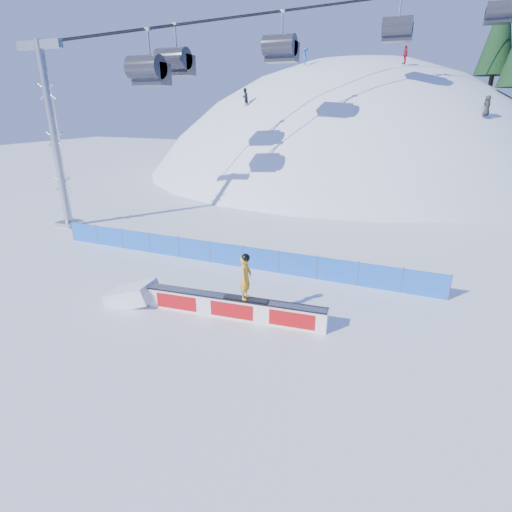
% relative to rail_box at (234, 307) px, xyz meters
% --- Properties ---
extents(ground, '(160.00, 160.00, 0.00)m').
position_rel_rail_box_xyz_m(ground, '(-2.89, 0.57, -0.45)').
color(ground, white).
rests_on(ground, ground).
extents(snow_hill, '(64.00, 64.00, 64.00)m').
position_rel_rail_box_xyz_m(snow_hill, '(-2.89, 42.57, -18.45)').
color(snow_hill, white).
rests_on(snow_hill, ground).
extents(safety_fence, '(22.05, 0.05, 1.30)m').
position_rel_rail_box_xyz_m(safety_fence, '(-2.89, 5.07, 0.15)').
color(safety_fence, blue).
rests_on(safety_fence, ground).
extents(rail_box, '(7.58, 1.24, 0.91)m').
position_rel_rail_box_xyz_m(rail_box, '(0.00, 0.00, 0.00)').
color(rail_box, white).
rests_on(rail_box, ground).
extents(snow_ramp, '(2.31, 1.57, 1.36)m').
position_rel_rail_box_xyz_m(snow_ramp, '(-4.71, -0.44, -0.45)').
color(snow_ramp, white).
rests_on(snow_ramp, ground).
extents(snowboarder, '(1.86, 0.67, 1.92)m').
position_rel_rail_box_xyz_m(snowboarder, '(0.53, 0.05, 1.40)').
color(snowboarder, black).
rests_on(snowboarder, rail_box).
extents(distant_skiers, '(22.57, 8.54, 6.73)m').
position_rel_rail_box_xyz_m(distant_skiers, '(-2.44, 30.58, 10.56)').
color(distant_skiers, black).
rests_on(distant_skiers, ground).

